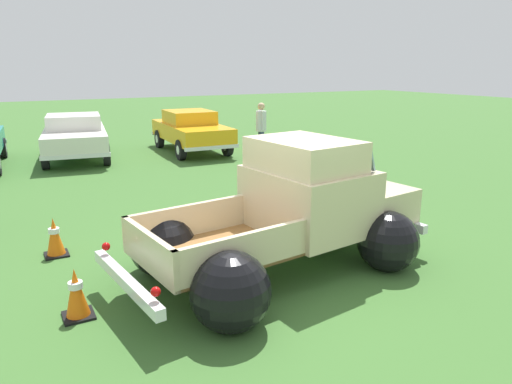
% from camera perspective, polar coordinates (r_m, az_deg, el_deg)
% --- Properties ---
extents(ground_plane, '(80.00, 80.00, 0.00)m').
position_cam_1_polar(ground_plane, '(7.08, 2.17, -9.53)').
color(ground_plane, '#3D6B2D').
extents(vintage_pickup_truck, '(4.81, 3.20, 1.96)m').
position_cam_1_polar(vintage_pickup_truck, '(7.03, 4.73, -3.11)').
color(vintage_pickup_truck, black).
rests_on(vintage_pickup_truck, ground).
extents(show_car_1, '(2.49, 4.39, 1.43)m').
position_cam_1_polar(show_car_1, '(16.34, -21.15, 6.46)').
color(show_car_1, black).
rests_on(show_car_1, ground).
extents(show_car_2, '(1.98, 4.23, 1.43)m').
position_cam_1_polar(show_car_2, '(16.82, -7.92, 7.53)').
color(show_car_2, black).
rests_on(show_car_2, ground).
extents(spectator_1, '(0.41, 0.54, 1.80)m').
position_cam_1_polar(spectator_1, '(15.48, 0.63, 7.99)').
color(spectator_1, navy).
rests_on(spectator_1, ground).
extents(lane_cone_0, '(0.36, 0.36, 0.63)m').
position_cam_1_polar(lane_cone_0, '(8.15, -23.28, -5.06)').
color(lane_cone_0, black).
rests_on(lane_cone_0, ground).
extents(lane_cone_1, '(0.36, 0.36, 0.63)m').
position_cam_1_polar(lane_cone_1, '(6.14, -21.01, -11.43)').
color(lane_cone_1, black).
rests_on(lane_cone_1, ground).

